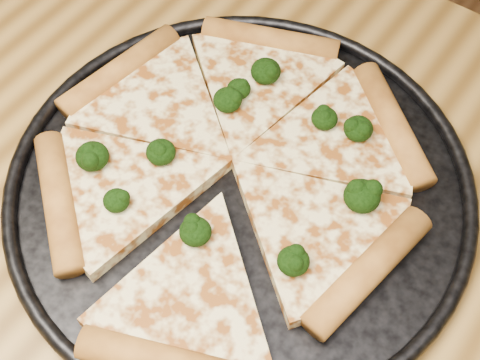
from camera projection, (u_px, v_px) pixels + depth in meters
The scene contains 4 objects.
dining_table at pixel (88, 280), 0.67m from camera, with size 1.20×0.90×0.75m.
pizza_pan at pixel (240, 185), 0.61m from camera, with size 0.41×0.41×0.02m.
pizza at pixel (230, 167), 0.61m from camera, with size 0.35×0.39×0.03m.
broccoli_florets at pixel (246, 153), 0.60m from camera, with size 0.24×0.22×0.02m.
Camera 1 is at (0.28, -0.15, 1.27)m, focal length 51.89 mm.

